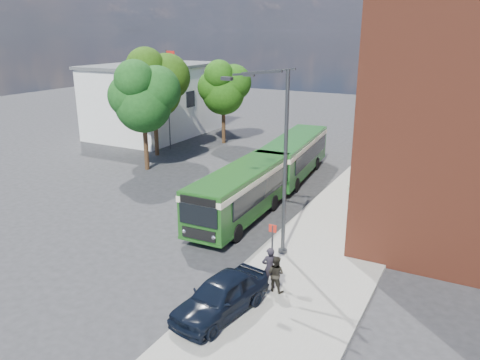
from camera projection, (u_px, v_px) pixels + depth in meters
The scene contains 15 objects.
ground at pixel (213, 222), 27.12m from camera, with size 120.00×120.00×0.00m, color #2B2B2E.
pavement at pixel (367, 198), 30.70m from camera, with size 6.00×48.00×0.15m, color gray.
kerb_line at pixel (323, 192), 32.08m from camera, with size 0.12×48.00×0.01m, color beige.
white_building at pixel (155, 100), 49.19m from camera, with size 9.40×13.40×7.30m.
flagpole at pixel (169, 96), 42.11m from camera, with size 0.95×0.10×9.00m.
street_lamp at pixel (278, 161), 21.82m from camera, with size 2.96×2.38×9.00m.
bus_stop_sign at pixel (272, 246), 20.63m from camera, with size 0.35×0.08×2.52m.
bus_front at pixel (242, 189), 27.02m from camera, with size 2.87×9.89×3.02m.
bus_rear at pixel (294, 153), 34.97m from camera, with size 3.55×10.80×3.02m.
parked_car at pixel (221, 296), 17.85m from camera, with size 1.81×4.49×1.53m, color black.
pedestrian_a at pixel (270, 268), 19.63m from camera, with size 0.67×0.44×1.85m, color black.
pedestrian_b at pixel (276, 274), 19.43m from camera, with size 0.77×0.60×1.58m, color black.
tree_left at pixel (143, 96), 35.53m from camera, with size 5.10×4.85×8.61m.
tree_mid at pixel (154, 83), 39.65m from camera, with size 5.54×5.27×9.35m.
tree_right at pixel (223, 87), 44.42m from camera, with size 4.76×4.53×8.05m.
Camera 1 is at (13.14, -21.43, 10.58)m, focal length 35.00 mm.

